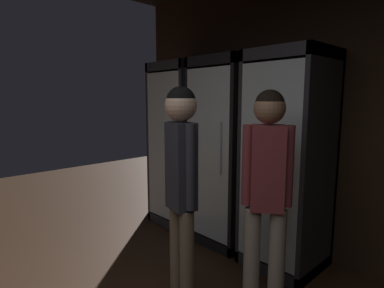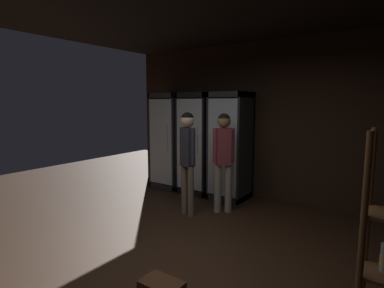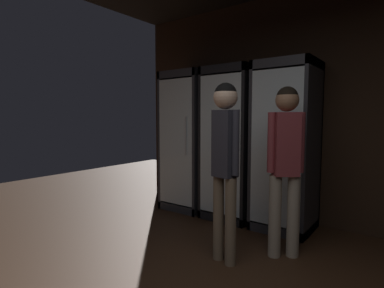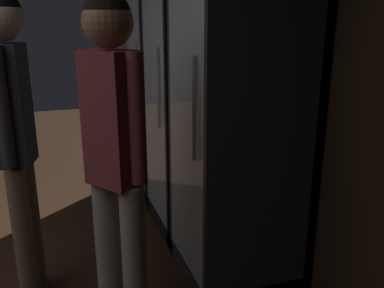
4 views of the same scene
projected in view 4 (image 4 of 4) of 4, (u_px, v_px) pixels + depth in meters
The scene contains 5 objects.
cooler_far_left at pixel (175, 84), 3.49m from camera, with size 0.64×0.64×1.92m.
cooler_left at pixel (203, 98), 2.86m from camera, with size 0.64×0.64×1.92m.
cooler_center at pixel (246, 119), 2.22m from camera, with size 0.64×0.64×1.92m.
shopper_near at pixel (13, 118), 1.96m from camera, with size 0.30×0.21×1.59m.
shopper_far at pixel (115, 144), 1.76m from camera, with size 0.28×0.27×1.57m.
Camera 4 is at (1.30, 1.74, 1.44)m, focal length 38.20 mm.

